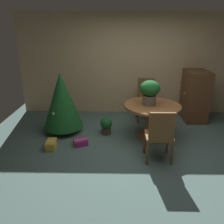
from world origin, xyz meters
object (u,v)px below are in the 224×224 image
object	(u,v)px
round_dining_table	(152,115)
flower_vase	(150,91)
wooden_chair_near	(160,134)
gift_box_purple	(81,142)
holiday_tree	(62,100)
wooden_cabinet	(195,96)
gift_box_gold	(51,145)
potted_plant	(106,125)
wooden_chair_far	(146,97)

from	to	relation	value
round_dining_table	flower_vase	bearing A→B (deg)	164.23
wooden_chair_near	round_dining_table	bearing A→B (deg)	90.00
round_dining_table	gift_box_purple	size ratio (longest dim) A/B	3.64
gift_box_purple	holiday_tree	bearing A→B (deg)	126.49
round_dining_table	flower_vase	world-z (taller)	flower_vase
wooden_chair_near	wooden_cabinet	distance (m)	2.32
round_dining_table	wooden_cabinet	xyz separation A→B (m)	(1.22, 1.07, 0.09)
gift_box_gold	potted_plant	distance (m)	1.24
gift_box_gold	gift_box_purple	world-z (taller)	gift_box_gold
round_dining_table	potted_plant	size ratio (longest dim) A/B	2.99
round_dining_table	gift_box_gold	size ratio (longest dim) A/B	3.72
gift_box_purple	round_dining_table	bearing A→B (deg)	13.86
flower_vase	wooden_chair_near	size ratio (longest dim) A/B	0.52
wooden_chair_far	flower_vase	bearing A→B (deg)	-94.08
gift_box_purple	wooden_cabinet	world-z (taller)	wooden_cabinet
flower_vase	wooden_chair_far	size ratio (longest dim) A/B	0.48
holiday_tree	gift_box_purple	size ratio (longest dim) A/B	4.27
gift_box_purple	potted_plant	bearing A→B (deg)	46.58
round_dining_table	wooden_cabinet	world-z (taller)	wooden_cabinet
flower_vase	wooden_chair_near	world-z (taller)	flower_vase
wooden_chair_near	potted_plant	bearing A→B (deg)	131.79
wooden_cabinet	round_dining_table	bearing A→B (deg)	-138.71
wooden_chair_near	holiday_tree	world-z (taller)	holiday_tree
wooden_chair_near	holiday_tree	bearing A→B (deg)	148.29
gift_box_purple	gift_box_gold	bearing A→B (deg)	-165.89
gift_box_gold	gift_box_purple	bearing A→B (deg)	14.11
flower_vase	round_dining_table	bearing A→B (deg)	-15.77
potted_plant	wooden_chair_near	bearing A→B (deg)	-48.21
round_dining_table	wooden_chair_near	world-z (taller)	wooden_chair_near
wooden_chair_far	gift_box_gold	bearing A→B (deg)	-142.40
round_dining_table	gift_box_purple	world-z (taller)	round_dining_table
wooden_cabinet	flower_vase	bearing A→B (deg)	-140.90
holiday_tree	gift_box_purple	world-z (taller)	holiday_tree
wooden_chair_near	potted_plant	distance (m)	1.47
gift_box_gold	holiday_tree	bearing A→B (deg)	84.12
round_dining_table	potted_plant	bearing A→B (deg)	170.32
round_dining_table	wooden_cabinet	size ratio (longest dim) A/B	0.92
gift_box_gold	potted_plant	size ratio (longest dim) A/B	0.80
wooden_chair_far	wooden_chair_near	bearing A→B (deg)	-90.00
round_dining_table	holiday_tree	xyz separation A→B (m)	(-1.91, 0.28, 0.20)
wooden_chair_far	potted_plant	distance (m)	1.35
flower_vase	wooden_chair_near	distance (m)	1.05
flower_vase	wooden_chair_near	bearing A→B (deg)	-85.50
round_dining_table	gift_box_purple	xyz separation A→B (m)	(-1.44, -0.36, -0.46)
wooden_chair_far	gift_box_purple	distance (m)	2.08
wooden_chair_far	holiday_tree	bearing A→B (deg)	-158.27
flower_vase	holiday_tree	bearing A→B (deg)	172.03
holiday_tree	wooden_cabinet	distance (m)	3.23
holiday_tree	potted_plant	distance (m)	1.10
gift_box_gold	wooden_cabinet	world-z (taller)	wooden_cabinet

